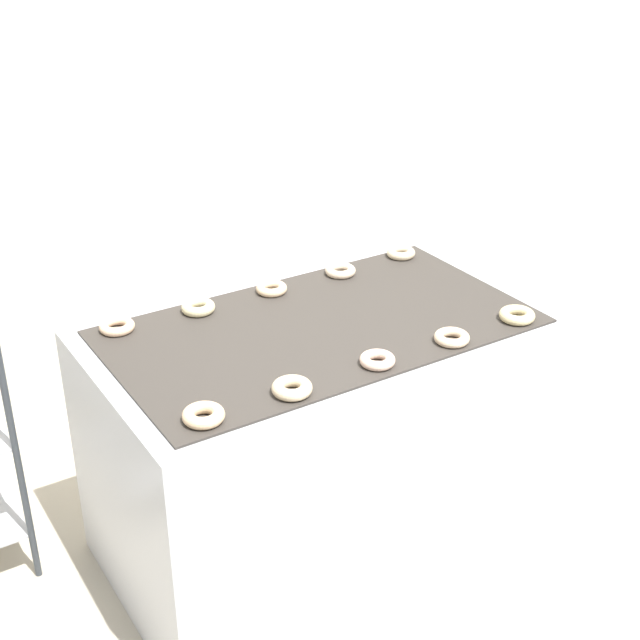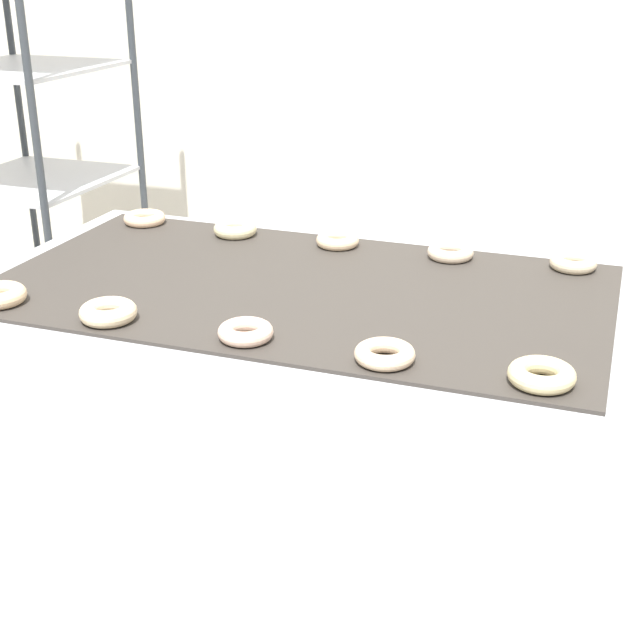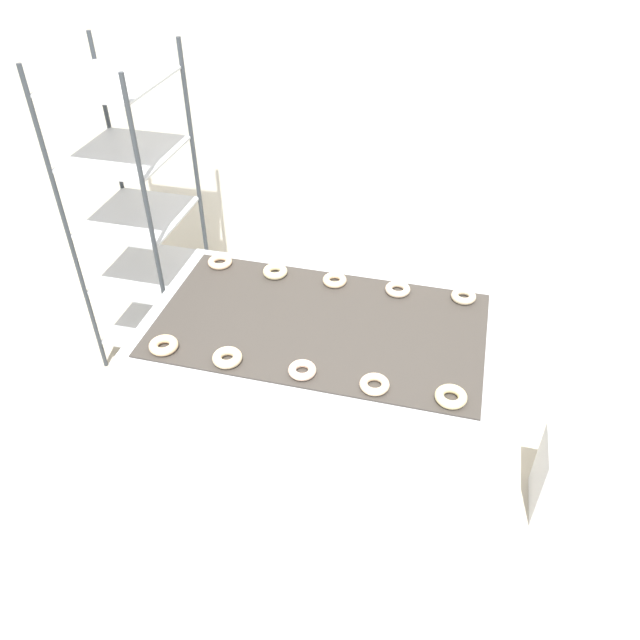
# 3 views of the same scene
# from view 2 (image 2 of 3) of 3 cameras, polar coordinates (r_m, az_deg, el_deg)

# --- Properties ---
(wall_back) EXTENTS (8.00, 0.05, 2.80)m
(wall_back) POSITION_cam_2_polar(r_m,az_deg,el_deg) (3.30, 7.85, 18.54)
(wall_back) COLOR silver
(wall_back) RESTS_ON ground_plane
(fryer_machine) EXTENTS (1.52, 0.89, 0.91)m
(fryer_machine) POSITION_cam_2_polar(r_m,az_deg,el_deg) (2.24, -1.29, -8.81)
(fryer_machine) COLOR #B7BABF
(fryer_machine) RESTS_ON ground_plane
(baking_rack_cart) EXTENTS (0.51, 0.60, 1.78)m
(baking_rack_cart) POSITION_cam_2_polar(r_m,az_deg,el_deg) (3.18, -17.81, 8.47)
(baking_rack_cart) COLOR #33383D
(baking_rack_cart) RESTS_ON ground_plane
(donut_near_left) EXTENTS (0.12, 0.12, 0.04)m
(donut_near_left) POSITION_cam_2_polar(r_m,az_deg,el_deg) (1.90, -13.40, 0.50)
(donut_near_left) COLOR beige
(donut_near_left) RESTS_ON fryer_machine
(donut_near_center) EXTENTS (0.11, 0.11, 0.03)m
(donut_near_center) POSITION_cam_2_polar(r_m,az_deg,el_deg) (1.76, -4.79, -0.76)
(donut_near_center) COLOR beige
(donut_near_center) RESTS_ON fryer_machine
(donut_near_right) EXTENTS (0.12, 0.12, 0.03)m
(donut_near_right) POSITION_cam_2_polar(r_m,az_deg,el_deg) (1.67, 4.16, -2.18)
(donut_near_right) COLOR beige
(donut_near_right) RESTS_ON fryer_machine
(donut_near_rightmost) EXTENTS (0.12, 0.12, 0.03)m
(donut_near_rightmost) POSITION_cam_2_polar(r_m,az_deg,el_deg) (1.63, 14.00, -3.43)
(donut_near_rightmost) COLOR beige
(donut_near_rightmost) RESTS_ON fryer_machine
(donut_far_leftmost) EXTENTS (0.12, 0.12, 0.03)m
(donut_far_leftmost) POSITION_cam_2_polar(r_m,az_deg,el_deg) (2.56, -11.17, 6.41)
(donut_far_leftmost) COLOR beige
(donut_far_leftmost) RESTS_ON fryer_machine
(donut_far_left) EXTENTS (0.12, 0.12, 0.04)m
(donut_far_left) POSITION_cam_2_polar(r_m,az_deg,el_deg) (2.42, -5.45, 5.82)
(donut_far_left) COLOR beige
(donut_far_left) RESTS_ON fryer_machine
(donut_far_center) EXTENTS (0.11, 0.11, 0.03)m
(donut_far_center) POSITION_cam_2_polar(r_m,az_deg,el_deg) (2.32, 1.13, 5.13)
(donut_far_center) COLOR beige
(donut_far_center) RESTS_ON fryer_machine
(donut_far_right) EXTENTS (0.11, 0.11, 0.03)m
(donut_far_right) POSITION_cam_2_polar(r_m,az_deg,el_deg) (2.25, 8.35, 4.32)
(donut_far_right) COLOR beige
(donut_far_right) RESTS_ON fryer_machine
(donut_far_rightmost) EXTENTS (0.11, 0.11, 0.03)m
(donut_far_rightmost) POSITION_cam_2_polar(r_m,az_deg,el_deg) (2.23, 15.90, 3.55)
(donut_far_rightmost) COLOR beige
(donut_far_rightmost) RESTS_ON fryer_machine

